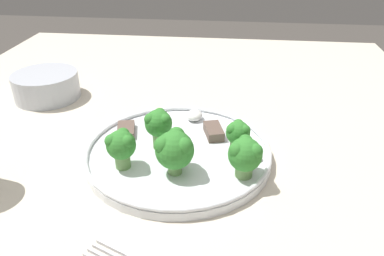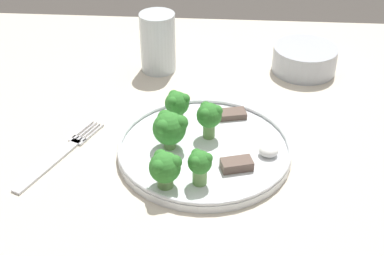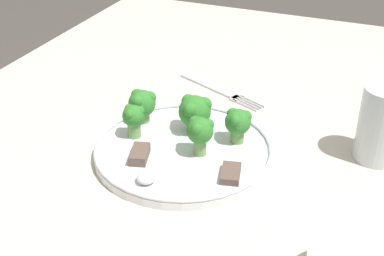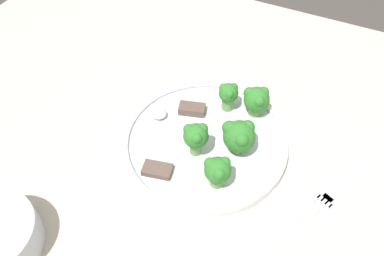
% 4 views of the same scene
% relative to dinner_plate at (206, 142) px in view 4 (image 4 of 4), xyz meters
% --- Properties ---
extents(table, '(1.29, 0.96, 0.75)m').
position_rel_dinner_plate_xyz_m(table, '(-0.03, 0.03, -0.11)').
color(table, beige).
rests_on(table, ground_plane).
extents(dinner_plate, '(0.26, 0.26, 0.02)m').
position_rel_dinner_plate_xyz_m(dinner_plate, '(0.00, 0.00, 0.00)').
color(dinner_plate, white).
rests_on(dinner_plate, table).
extents(fork, '(0.09, 0.18, 0.00)m').
position_rel_dinner_plate_xyz_m(fork, '(-0.22, -0.02, -0.01)').
color(fork, silver).
rests_on(fork, table).
extents(broccoli_floret_near_rim_left, '(0.04, 0.04, 0.05)m').
position_rel_dinner_plate_xyz_m(broccoli_floret_near_rim_left, '(-0.05, 0.07, 0.04)').
color(broccoli_floret_near_rim_left, '#709E56').
rests_on(broccoli_floret_near_rim_left, dinner_plate).
extents(broccoli_floret_center_left, '(0.05, 0.05, 0.06)m').
position_rel_dinner_plate_xyz_m(broccoli_floret_center_left, '(-0.05, -0.00, 0.04)').
color(broccoli_floret_center_left, '#709E56').
rests_on(broccoli_floret_center_left, dinner_plate).
extents(broccoli_floret_back_left, '(0.04, 0.04, 0.06)m').
position_rel_dinner_plate_xyz_m(broccoli_floret_back_left, '(0.01, 0.03, 0.04)').
color(broccoli_floret_back_left, '#709E56').
rests_on(broccoli_floret_back_left, dinner_plate).
extents(broccoli_floret_front_left, '(0.04, 0.04, 0.05)m').
position_rel_dinner_plate_xyz_m(broccoli_floret_front_left, '(-0.05, -0.09, 0.03)').
color(broccoli_floret_front_left, '#709E56').
rests_on(broccoli_floret_front_left, dinner_plate).
extents(broccoli_floret_center_back, '(0.03, 0.03, 0.05)m').
position_rel_dinner_plate_xyz_m(broccoli_floret_center_back, '(-0.00, -0.08, 0.04)').
color(broccoli_floret_center_back, '#709E56').
rests_on(broccoli_floret_center_back, dinner_plate).
extents(meat_slice_front_slice, '(0.05, 0.03, 0.01)m').
position_rel_dinner_plate_xyz_m(meat_slice_front_slice, '(0.04, 0.09, 0.01)').
color(meat_slice_front_slice, brown).
rests_on(meat_slice_front_slice, dinner_plate).
extents(meat_slice_middle_slice, '(0.05, 0.03, 0.01)m').
position_rel_dinner_plate_xyz_m(meat_slice_middle_slice, '(0.05, -0.05, 0.01)').
color(meat_slice_middle_slice, brown).
rests_on(meat_slice_middle_slice, dinner_plate).
extents(sauce_dollop, '(0.03, 0.03, 0.02)m').
position_rel_dinner_plate_xyz_m(sauce_dollop, '(0.09, -0.01, 0.01)').
color(sauce_dollop, white).
rests_on(sauce_dollop, dinner_plate).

